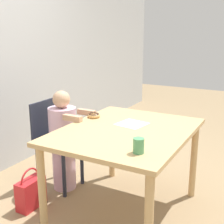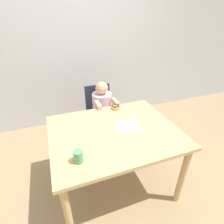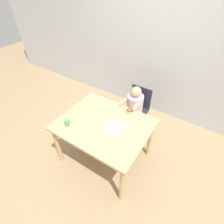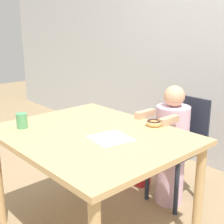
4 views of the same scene
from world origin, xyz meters
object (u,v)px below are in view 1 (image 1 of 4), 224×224
(child_figure, at_px, (63,141))
(donut, at_px, (94,115))
(chair, at_px, (55,143))
(handbag, at_px, (31,192))
(cup, at_px, (139,146))

(child_figure, relative_size, donut, 8.89)
(chair, relative_size, donut, 7.79)
(handbag, relative_size, cup, 3.65)
(chair, height_order, handbag, chair)
(donut, height_order, cup, cup)
(child_figure, relative_size, handbag, 2.65)
(chair, height_order, donut, chair)
(donut, xyz_separation_m, handbag, (-0.50, 0.36, -0.63))
(child_figure, height_order, donut, child_figure)
(chair, xyz_separation_m, child_figure, (-0.00, -0.11, 0.03))
(cup, bearing_deg, donut, 50.71)
(child_figure, height_order, handbag, child_figure)
(donut, distance_m, cup, 0.90)
(donut, bearing_deg, cup, -129.29)
(chair, distance_m, cup, 1.27)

